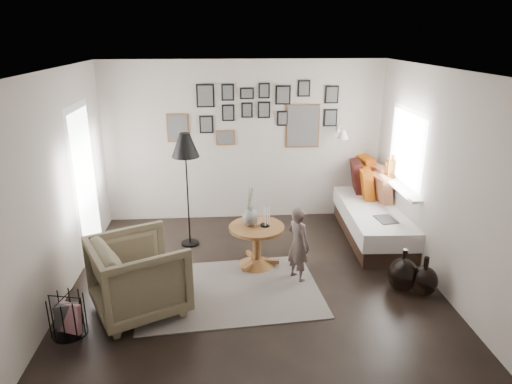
{
  "coord_description": "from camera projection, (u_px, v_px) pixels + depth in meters",
  "views": [
    {
      "loc": [
        -0.36,
        -4.85,
        2.98
      ],
      "look_at": [
        0.05,
        0.5,
        1.1
      ],
      "focal_mm": 32.0,
      "sensor_mm": 36.0,
      "label": 1
    }
  ],
  "objects": [
    {
      "name": "ground",
      "position": [
        255.0,
        290.0,
        5.57
      ],
      "size": [
        4.8,
        4.8,
        0.0
      ],
      "primitive_type": "plane",
      "color": "black",
      "rests_on": "ground"
    },
    {
      "name": "wall_back",
      "position": [
        244.0,
        142.0,
        7.4
      ],
      "size": [
        4.5,
        0.0,
        4.5
      ],
      "primitive_type": "plane",
      "rotation": [
        1.57,
        0.0,
        0.0
      ],
      "color": "#AFA499",
      "rests_on": "ground"
    },
    {
      "name": "wall_front",
      "position": [
        283.0,
        313.0,
        2.89
      ],
      "size": [
        4.5,
        0.0,
        4.5
      ],
      "primitive_type": "plane",
      "rotation": [
        -1.57,
        0.0,
        0.0
      ],
      "color": "#AFA499",
      "rests_on": "ground"
    },
    {
      "name": "wall_left",
      "position": [
        50.0,
        195.0,
        4.98
      ],
      "size": [
        0.0,
        4.8,
        4.8
      ],
      "primitive_type": "plane",
      "rotation": [
        1.57,
        0.0,
        1.57
      ],
      "color": "#AFA499",
      "rests_on": "ground"
    },
    {
      "name": "wall_right",
      "position": [
        447.0,
        185.0,
        5.31
      ],
      "size": [
        0.0,
        4.8,
        4.8
      ],
      "primitive_type": "plane",
      "rotation": [
        1.57,
        0.0,
        -1.57
      ],
      "color": "#AFA499",
      "rests_on": "ground"
    },
    {
      "name": "ceiling",
      "position": [
        255.0,
        71.0,
        4.72
      ],
      "size": [
        4.8,
        4.8,
        0.0
      ],
      "primitive_type": "plane",
      "rotation": [
        3.14,
        0.0,
        0.0
      ],
      "color": "white",
      "rests_on": "wall_back"
    },
    {
      "name": "door_left",
      "position": [
        85.0,
        183.0,
        6.2
      ],
      "size": [
        0.0,
        2.14,
        2.14
      ],
      "color": "white",
      "rests_on": "wall_left"
    },
    {
      "name": "window_right",
      "position": [
        396.0,
        180.0,
        6.68
      ],
      "size": [
        0.15,
        1.32,
        1.3
      ],
      "color": "white",
      "rests_on": "wall_right"
    },
    {
      "name": "gallery_wall",
      "position": [
        262.0,
        115.0,
        7.26
      ],
      "size": [
        2.74,
        0.03,
        1.08
      ],
      "color": "brown",
      "rests_on": "wall_back"
    },
    {
      "name": "wall_sconce",
      "position": [
        343.0,
        134.0,
        7.21
      ],
      "size": [
        0.18,
        0.36,
        0.16
      ],
      "color": "white",
      "rests_on": "wall_back"
    },
    {
      "name": "rug",
      "position": [
        230.0,
        290.0,
        5.56
      ],
      "size": [
        2.27,
        1.68,
        0.01
      ],
      "primitive_type": "cube",
      "rotation": [
        0.0,
        0.0,
        0.08
      ],
      "color": "#B8ADA2",
      "rests_on": "ground"
    },
    {
      "name": "pedestal_table",
      "position": [
        257.0,
        247.0,
        6.09
      ],
      "size": [
        0.73,
        0.73,
        0.58
      ],
      "rotation": [
        0.0,
        0.0,
        -0.42
      ],
      "color": "brown",
      "rests_on": "ground"
    },
    {
      "name": "vase",
      "position": [
        250.0,
        214.0,
        5.95
      ],
      "size": [
        0.21,
        0.21,
        0.52
      ],
      "color": "black",
      "rests_on": "pedestal_table"
    },
    {
      "name": "candles",
      "position": [
        265.0,
        217.0,
        5.95
      ],
      "size": [
        0.13,
        0.13,
        0.27
      ],
      "color": "black",
      "rests_on": "pedestal_table"
    },
    {
      "name": "daybed",
      "position": [
        374.0,
        213.0,
        7.07
      ],
      "size": [
        1.03,
        2.27,
        1.08
      ],
      "rotation": [
        0.0,
        0.0,
        -0.04
      ],
      "color": "black",
      "rests_on": "ground"
    },
    {
      "name": "magazine_on_daybed",
      "position": [
        386.0,
        219.0,
        6.39
      ],
      "size": [
        0.28,
        0.36,
        0.02
      ],
      "primitive_type": "cube",
      "rotation": [
        0.0,
        0.0,
        0.13
      ],
      "color": "black",
      "rests_on": "daybed"
    },
    {
      "name": "armchair",
      "position": [
        139.0,
        276.0,
        5.04
      ],
      "size": [
        1.28,
        1.26,
        0.87
      ],
      "primitive_type": "imported",
      "rotation": [
        0.0,
        0.0,
        2.03
      ],
      "color": "brown",
      "rests_on": "ground"
    },
    {
      "name": "armchair_cushion",
      "position": [
        142.0,
        270.0,
        5.08
      ],
      "size": [
        0.53,
        0.53,
        0.18
      ],
      "primitive_type": "cube",
      "rotation": [
        -0.21,
        0.0,
        0.43
      ],
      "color": "silver",
      "rests_on": "armchair"
    },
    {
      "name": "floor_lamp",
      "position": [
        185.0,
        149.0,
        6.32
      ],
      "size": [
        0.39,
        0.39,
        1.68
      ],
      "rotation": [
        0.0,
        0.0,
        -0.21
      ],
      "color": "black",
      "rests_on": "ground"
    },
    {
      "name": "magazine_basket",
      "position": [
        67.0,
        315.0,
        4.71
      ],
      "size": [
        0.42,
        0.42,
        0.44
      ],
      "rotation": [
        0.0,
        0.0,
        -0.22
      ],
      "color": "black",
      "rests_on": "ground"
    },
    {
      "name": "demijohn_large",
      "position": [
        403.0,
        275.0,
        5.51
      ],
      "size": [
        0.37,
        0.37,
        0.55
      ],
      "color": "black",
      "rests_on": "ground"
    },
    {
      "name": "demijohn_small",
      "position": [
        424.0,
        281.0,
        5.42
      ],
      "size": [
        0.32,
        0.32,
        0.5
      ],
      "color": "black",
      "rests_on": "ground"
    },
    {
      "name": "child",
      "position": [
        298.0,
        244.0,
        5.68
      ],
      "size": [
        0.38,
        0.42,
        0.97
      ],
      "primitive_type": "imported",
      "rotation": [
        0.0,
        0.0,
        2.13
      ],
      "color": "#564644",
      "rests_on": "ground"
    }
  ]
}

